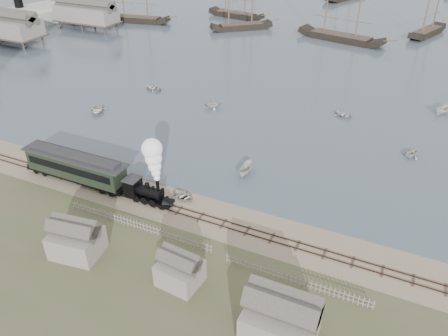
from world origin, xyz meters
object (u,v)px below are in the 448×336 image
at_px(beached_dinghy, 184,196).
at_px(steamship, 20,8).
at_px(locomotive, 152,177).
at_px(passenger_coach, 76,166).

xyz_separation_m(beached_dinghy, steamship, (-84.30, 54.57, 5.31)).
bearing_deg(beached_dinghy, locomotive, 150.30).
bearing_deg(locomotive, beached_dinghy, 42.77).
bearing_deg(steamship, beached_dinghy, -110.72).
distance_m(passenger_coach, beached_dinghy, 15.17).
distance_m(passenger_coach, steamship, 89.99).
bearing_deg(passenger_coach, locomotive, 0.00).
relative_size(beached_dinghy, steamship, 0.06).
bearing_deg(steamship, locomotive, -112.78).
relative_size(locomotive, steamship, 0.17).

